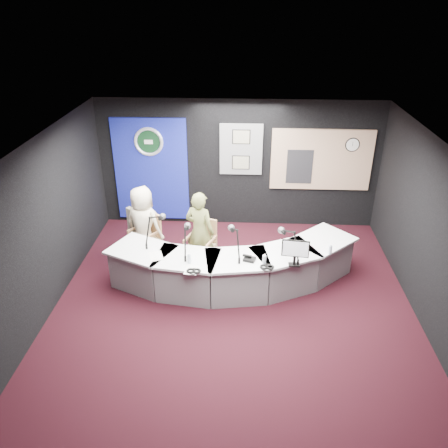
{
  "coord_description": "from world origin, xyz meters",
  "views": [
    {
      "loc": [
        0.15,
        -6.15,
        4.73
      ],
      "look_at": [
        -0.2,
        0.8,
        1.1
      ],
      "focal_mm": 36.0,
      "sensor_mm": 36.0,
      "label": 1
    }
  ],
  "objects_px": {
    "person_man": "(143,225)",
    "armchair_left": "(145,240)",
    "armchair_right": "(200,246)",
    "broadcast_desk": "(232,267)",
    "person_woman": "(200,231)"
  },
  "relations": [
    {
      "from": "broadcast_desk",
      "to": "person_woman",
      "type": "relative_size",
      "value": 2.87
    },
    {
      "from": "armchair_right",
      "to": "armchair_left",
      "type": "bearing_deg",
      "value": -171.42
    },
    {
      "from": "broadcast_desk",
      "to": "armchair_left",
      "type": "bearing_deg",
      "value": 155.65
    },
    {
      "from": "person_woman",
      "to": "armchair_right",
      "type": "bearing_deg",
      "value": -0.0
    },
    {
      "from": "armchair_right",
      "to": "person_woman",
      "type": "bearing_deg",
      "value": 0.0
    },
    {
      "from": "armchair_left",
      "to": "armchair_right",
      "type": "height_order",
      "value": "armchair_right"
    },
    {
      "from": "armchair_left",
      "to": "person_man",
      "type": "relative_size",
      "value": 0.58
    },
    {
      "from": "broadcast_desk",
      "to": "armchair_left",
      "type": "relative_size",
      "value": 5.04
    },
    {
      "from": "armchair_left",
      "to": "armchair_right",
      "type": "xyz_separation_m",
      "value": [
        1.1,
        -0.24,
        0.01
      ]
    },
    {
      "from": "person_man",
      "to": "person_woman",
      "type": "xyz_separation_m",
      "value": [
        1.1,
        -0.24,
        0.01
      ]
    },
    {
      "from": "person_man",
      "to": "armchair_left",
      "type": "bearing_deg",
      "value": -0.0
    },
    {
      "from": "broadcast_desk",
      "to": "armchair_left",
      "type": "distance_m",
      "value": 1.88
    },
    {
      "from": "armchair_right",
      "to": "person_man",
      "type": "xyz_separation_m",
      "value": [
        -1.1,
        0.24,
        0.31
      ]
    },
    {
      "from": "armchair_left",
      "to": "person_man",
      "type": "height_order",
      "value": "person_man"
    },
    {
      "from": "broadcast_desk",
      "to": "armchair_right",
      "type": "xyz_separation_m",
      "value": [
        -0.61,
        0.54,
        0.09
      ]
    }
  ]
}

